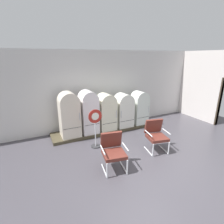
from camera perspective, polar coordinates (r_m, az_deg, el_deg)
name	(u,v)px	position (r m, az deg, el deg)	size (l,w,h in m)	color
ground	(152,171)	(5.14, 12.89, -18.19)	(12.00, 10.00, 0.05)	#423F46
back_wall	(100,89)	(7.47, -4.02, 7.28)	(11.76, 0.12, 3.18)	silver
side_wall_right	(200,86)	(9.41, 26.66, 7.44)	(0.16, 2.20, 3.18)	silver
display_plinth	(106,129)	(7.36, -1.88, -5.47)	(4.38, 0.95, 0.11)	#423B29
refrigerator_0	(69,113)	(6.51, -13.67, -0.40)	(0.69, 0.68, 1.64)	beige
refrigerator_1	(89,111)	(6.71, -7.59, 0.44)	(0.62, 0.72, 1.63)	white
refrigerator_2	(106,111)	(6.99, -1.92, 0.41)	(0.67, 0.72, 1.45)	silver
refrigerator_3	(124,109)	(7.31, 3.75, 0.86)	(0.70, 0.67, 1.39)	silver
refrigerator_4	(140,107)	(7.70, 8.91, 1.70)	(0.63, 0.62, 1.41)	silver
armchair_left	(113,150)	(4.81, 0.35, -12.05)	(0.73, 0.77, 1.00)	silver
armchair_right	(156,134)	(5.87, 13.97, -6.88)	(0.74, 0.79, 1.00)	silver
sign_stand	(95,129)	(5.86, -5.38, -5.59)	(0.46, 0.32, 1.33)	#2D2D30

